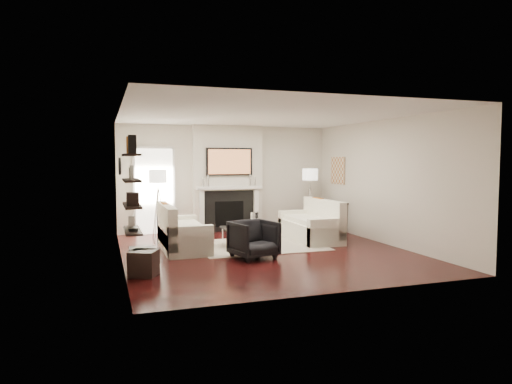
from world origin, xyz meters
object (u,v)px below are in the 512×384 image
object	(u,v)px
loveseat_right_base	(310,231)
armchair	(254,238)
lamp_left_shade	(158,176)
loveseat_left_base	(183,239)
ottoman_near	(142,260)
coffee_table	(248,227)
lamp_right_shade	(310,174)

from	to	relation	value
loveseat_right_base	armchair	bearing A→B (deg)	-142.96
loveseat_right_base	lamp_left_shade	distance (m)	3.71
loveseat_left_base	ottoman_near	distance (m)	1.90
loveseat_left_base	lamp_left_shade	world-z (taller)	lamp_left_shade
loveseat_left_base	lamp_left_shade	xyz separation A→B (m)	(-0.33, 1.48, 1.24)
loveseat_left_base	loveseat_right_base	xyz separation A→B (m)	(2.91, 0.15, 0.00)
ottoman_near	loveseat_right_base	bearing A→B (deg)	25.03
coffee_table	lamp_left_shade	xyz separation A→B (m)	(-1.70, 1.52, 1.05)
loveseat_left_base	lamp_right_shade	size ratio (longest dim) A/B	4.50
lamp_left_shade	ottoman_near	bearing A→B (deg)	-101.22
loveseat_left_base	ottoman_near	size ratio (longest dim) A/B	4.50
loveseat_left_base	armchair	distance (m)	1.65
loveseat_left_base	loveseat_right_base	bearing A→B (deg)	2.98
coffee_table	lamp_left_shade	bearing A→B (deg)	138.13
armchair	coffee_table	bearing A→B (deg)	63.02
ottoman_near	loveseat_left_base	bearing A→B (deg)	60.12
coffee_table	lamp_right_shade	distance (m)	2.93
loveseat_right_base	coffee_table	distance (m)	1.56
lamp_left_shade	ottoman_near	world-z (taller)	lamp_left_shade
coffee_table	ottoman_near	xyz separation A→B (m)	(-2.32, -1.61, -0.20)
armchair	lamp_right_shade	size ratio (longest dim) A/B	1.92
lamp_right_shade	armchair	bearing A→B (deg)	-131.49
loveseat_left_base	loveseat_right_base	world-z (taller)	same
loveseat_right_base	armchair	distance (m)	2.26
loveseat_right_base	ottoman_near	bearing A→B (deg)	-154.97
lamp_right_shade	coffee_table	bearing A→B (deg)	-143.64
coffee_table	lamp_right_shade	size ratio (longest dim) A/B	2.75
loveseat_left_base	lamp_right_shade	xyz separation A→B (m)	(3.57, 1.58, 1.24)
lamp_left_shade	armchair	bearing A→B (deg)	-61.90
loveseat_left_base	coffee_table	size ratio (longest dim) A/B	1.64
loveseat_right_base	coffee_table	bearing A→B (deg)	-172.82
loveseat_right_base	lamp_left_shade	bearing A→B (deg)	157.72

